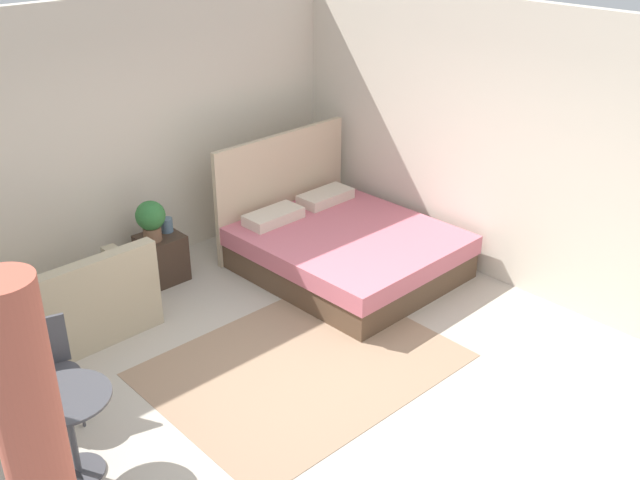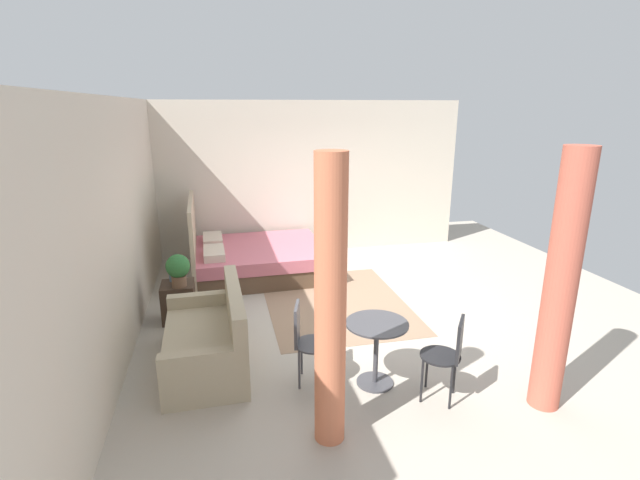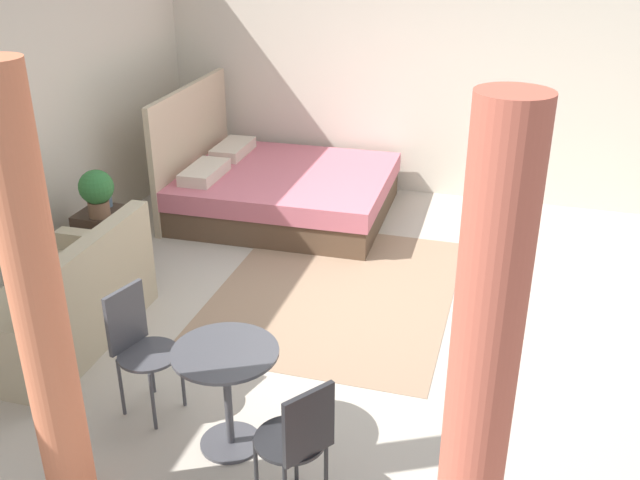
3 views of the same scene
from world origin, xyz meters
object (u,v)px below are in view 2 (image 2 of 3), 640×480
object	(u,v)px
bed	(254,258)
nightstand	(179,302)
cafe_chair_near_couch	(449,351)
vase	(174,275)
cafe_chair_near_window	(306,337)
balcony_table	(376,342)
potted_plant	(178,268)
couch	(209,341)

from	to	relation	value
bed	nightstand	world-z (taller)	bed
cafe_chair_near_couch	nightstand	bearing A→B (deg)	47.65
bed	cafe_chair_near_couch	bearing A→B (deg)	-159.22
nightstand	vase	distance (m)	0.35
nightstand	cafe_chair_near_couch	size ratio (longest dim) A/B	0.59
nightstand	cafe_chair_near_couch	world-z (taller)	cafe_chair_near_couch
cafe_chair_near_window	cafe_chair_near_couch	size ratio (longest dim) A/B	1.00
balcony_table	cafe_chair_near_couch	bearing A→B (deg)	-125.33
cafe_chair_near_window	vase	bearing A→B (deg)	36.22
nightstand	vase	world-z (taller)	vase
potted_plant	cafe_chair_near_window	world-z (taller)	potted_plant
bed	cafe_chair_near_window	distance (m)	3.39
vase	balcony_table	size ratio (longest dim) A/B	0.22
couch	cafe_chair_near_window	size ratio (longest dim) A/B	1.84
nightstand	couch	bearing A→B (deg)	-162.10
vase	cafe_chair_near_couch	world-z (taller)	cafe_chair_near_couch
potted_plant	cafe_chair_near_window	xyz separation A→B (m)	(-1.71, -1.34, -0.24)
couch	cafe_chair_near_couch	distance (m)	2.53
bed	balcony_table	bearing A→B (deg)	-165.42
cafe_chair_near_couch	couch	bearing A→B (deg)	62.76
bed	vase	world-z (taller)	bed
potted_plant	balcony_table	bearing A→B (deg)	-133.16
bed	cafe_chair_near_window	world-z (taller)	bed
nightstand	vase	size ratio (longest dim) A/B	3.41
couch	vase	bearing A→B (deg)	17.91
nightstand	cafe_chair_near_couch	distance (m)	3.59
couch	cafe_chair_near_window	xyz separation A→B (m)	(-0.55, -0.97, 0.23)
nightstand	vase	xyz separation A→B (m)	(0.12, 0.04, 0.33)
potted_plant	vase	xyz separation A→B (m)	(0.22, 0.08, -0.17)
nightstand	potted_plant	bearing A→B (deg)	-158.51
bed	cafe_chair_near_couch	distance (m)	4.26
balcony_table	cafe_chair_near_window	bearing A→B (deg)	74.61
potted_plant	cafe_chair_near_window	bearing A→B (deg)	-142.02
bed	nightstand	size ratio (longest dim) A/B	4.31
potted_plant	cafe_chair_near_couch	xyz separation A→B (m)	(-2.31, -2.61, -0.23)
balcony_table	cafe_chair_near_window	world-z (taller)	cafe_chair_near_window
couch	balcony_table	distance (m)	1.83
bed	balcony_table	world-z (taller)	bed
vase	balcony_table	world-z (taller)	balcony_table
nightstand	cafe_chair_near_window	xyz separation A→B (m)	(-1.81, -1.37, 0.26)
potted_plant	bed	bearing A→B (deg)	-33.53
bed	vase	xyz separation A→B (m)	(-1.44, 1.18, 0.30)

